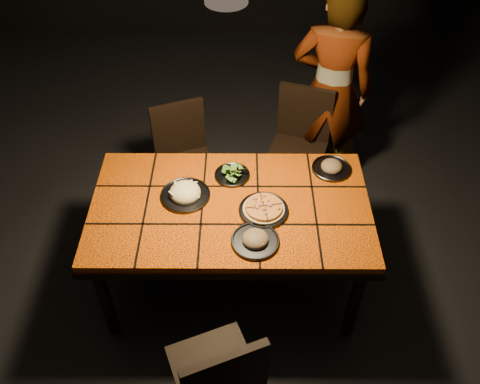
{
  "coord_description": "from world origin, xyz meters",
  "views": [
    {
      "loc": [
        0.07,
        -2.01,
        2.84
      ],
      "look_at": [
        0.06,
        0.03,
        0.82
      ],
      "focal_mm": 38.0,
      "sensor_mm": 36.0,
      "label": 1
    }
  ],
  "objects_px": {
    "chair_far_right": "(300,138)",
    "plate_pasta": "(185,193)",
    "chair_near": "(219,377)",
    "chair_far_left": "(184,152)",
    "diner": "(331,90)",
    "dining_table": "(230,214)",
    "plate_pizza": "(264,209)"
  },
  "relations": [
    {
      "from": "chair_near",
      "to": "plate_pasta",
      "type": "distance_m",
      "value": 1.04
    },
    {
      "from": "chair_near",
      "to": "chair_far_right",
      "type": "height_order",
      "value": "chair_near"
    },
    {
      "from": "chair_far_left",
      "to": "chair_near",
      "type": "bearing_deg",
      "value": -100.25
    },
    {
      "from": "dining_table",
      "to": "chair_far_right",
      "type": "bearing_deg",
      "value": 61.78
    },
    {
      "from": "dining_table",
      "to": "chair_far_left",
      "type": "height_order",
      "value": "chair_far_left"
    },
    {
      "from": "dining_table",
      "to": "plate_pasta",
      "type": "bearing_deg",
      "value": 165.57
    },
    {
      "from": "plate_pasta",
      "to": "diner",
      "type": "bearing_deg",
      "value": 46.61
    },
    {
      "from": "plate_pizza",
      "to": "plate_pasta",
      "type": "xyz_separation_m",
      "value": [
        -0.45,
        0.12,
        0.01
      ]
    },
    {
      "from": "chair_far_left",
      "to": "chair_far_right",
      "type": "height_order",
      "value": "chair_far_right"
    },
    {
      "from": "chair_near",
      "to": "diner",
      "type": "relative_size",
      "value": 0.55
    },
    {
      "from": "chair_far_left",
      "to": "plate_pasta",
      "type": "xyz_separation_m",
      "value": [
        0.09,
        -0.71,
        0.29
      ]
    },
    {
      "from": "chair_far_left",
      "to": "plate_pasta",
      "type": "height_order",
      "value": "chair_far_left"
    },
    {
      "from": "chair_far_right",
      "to": "diner",
      "type": "bearing_deg",
      "value": 57.19
    },
    {
      "from": "chair_near",
      "to": "diner",
      "type": "distance_m",
      "value": 2.15
    },
    {
      "from": "diner",
      "to": "plate_pizza",
      "type": "relative_size",
      "value": 5.69
    },
    {
      "from": "chair_far_right",
      "to": "plate_pizza",
      "type": "height_order",
      "value": "chair_far_right"
    },
    {
      "from": "chair_far_right",
      "to": "plate_pizza",
      "type": "bearing_deg",
      "value": -89.19
    },
    {
      "from": "dining_table",
      "to": "chair_far_right",
      "type": "relative_size",
      "value": 1.84
    },
    {
      "from": "chair_far_right",
      "to": "diner",
      "type": "height_order",
      "value": "diner"
    },
    {
      "from": "plate_pizza",
      "to": "plate_pasta",
      "type": "distance_m",
      "value": 0.47
    },
    {
      "from": "dining_table",
      "to": "chair_far_left",
      "type": "xyz_separation_m",
      "value": [
        -0.35,
        0.78,
        -0.19
      ]
    },
    {
      "from": "chair_near",
      "to": "chair_far_left",
      "type": "relative_size",
      "value": 1.05
    },
    {
      "from": "plate_pasta",
      "to": "plate_pizza",
      "type": "bearing_deg",
      "value": -14.7
    },
    {
      "from": "dining_table",
      "to": "diner",
      "type": "bearing_deg",
      "value": 57.12
    },
    {
      "from": "chair_far_right",
      "to": "diner",
      "type": "relative_size",
      "value": 0.55
    },
    {
      "from": "chair_far_right",
      "to": "plate_pasta",
      "type": "height_order",
      "value": "chair_far_right"
    },
    {
      "from": "chair_far_right",
      "to": "chair_near",
      "type": "bearing_deg",
      "value": -88.03
    },
    {
      "from": "plate_pasta",
      "to": "chair_far_right",
      "type": "bearing_deg",
      "value": 48.43
    },
    {
      "from": "chair_far_left",
      "to": "plate_pizza",
      "type": "distance_m",
      "value": 1.03
    },
    {
      "from": "diner",
      "to": "plate_pizza",
      "type": "xyz_separation_m",
      "value": [
        -0.52,
        -1.14,
        -0.04
      ]
    },
    {
      "from": "chair_far_left",
      "to": "plate_pasta",
      "type": "distance_m",
      "value": 0.77
    },
    {
      "from": "chair_far_left",
      "to": "chair_far_right",
      "type": "relative_size",
      "value": 0.96
    }
  ]
}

